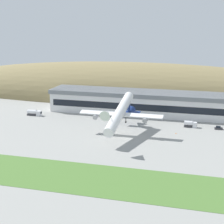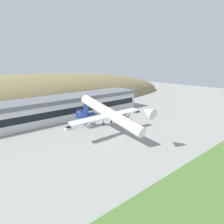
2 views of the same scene
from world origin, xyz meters
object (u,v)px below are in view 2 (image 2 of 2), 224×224
object	(u,v)px
box_truck	(122,113)
service_car_1	(68,128)
terminal_building	(64,106)
service_car_0	(137,111)
cargo_airplane	(109,114)
traffic_cone_0	(132,121)

from	to	relation	value
box_truck	service_car_1	bearing A→B (deg)	-179.31
terminal_building	service_car_0	xyz separation A→B (m)	(41.58, -21.01, -6.56)
terminal_building	box_truck	size ratio (longest dim) A/B	16.93
service_car_0	service_car_1	distance (m)	52.14
cargo_airplane	box_truck	xyz separation A→B (m)	(30.20, 21.31, -8.83)
service_car_0	box_truck	distance (m)	13.43
cargo_airplane	traffic_cone_0	bearing A→B (deg)	18.50
service_car_0	traffic_cone_0	world-z (taller)	service_car_0
service_car_1	box_truck	world-z (taller)	box_truck
service_car_1	terminal_building	bearing A→B (deg)	63.50
service_car_1	box_truck	bearing A→B (deg)	0.69
cargo_airplane	traffic_cone_0	size ratio (longest dim) A/B	83.79
traffic_cone_0	box_truck	bearing A→B (deg)	66.98
service_car_0	traffic_cone_0	size ratio (longest dim) A/B	6.81
box_truck	traffic_cone_0	bearing A→B (deg)	-113.02
cargo_airplane	box_truck	world-z (taller)	cargo_airplane
service_car_0	traffic_cone_0	distance (m)	22.84
box_truck	traffic_cone_0	xyz separation A→B (m)	(-5.55, -13.06, -1.22)
cargo_airplane	box_truck	distance (m)	38.00
terminal_building	traffic_cone_0	distance (m)	41.24
terminal_building	service_car_1	size ratio (longest dim) A/B	26.86
cargo_airplane	service_car_1	world-z (taller)	cargo_airplane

